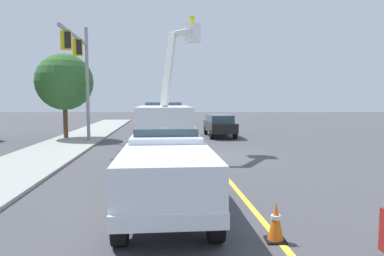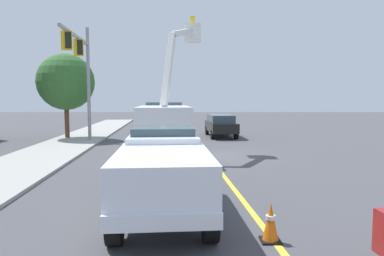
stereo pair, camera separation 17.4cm
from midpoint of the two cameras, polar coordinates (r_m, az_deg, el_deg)
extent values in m
plane|color=#47474C|center=(17.46, 2.49, -4.68)|extent=(120.00, 120.00, 0.00)
cube|color=#9E9E99|center=(18.31, -24.28, -4.47)|extent=(60.10, 8.29, 0.12)
cube|color=yellow|center=(17.46, 2.49, -4.67)|extent=(49.86, 4.08, 0.01)
cube|color=white|center=(18.12, -4.96, -1.47)|extent=(8.37, 3.14, 0.36)
cube|color=white|center=(20.67, -5.00, 1.44)|extent=(2.80, 2.55, 1.60)
cube|color=#384C56|center=(20.84, -5.01, 3.39)|extent=(1.96, 2.23, 0.64)
cube|color=white|center=(17.07, -4.97, 0.57)|extent=(5.43, 2.90, 1.80)
cube|color=white|center=(16.11, -4.24, 9.69)|extent=(1.37, 0.71, 3.45)
cube|color=white|center=(18.22, -1.75, 15.59)|extent=(2.89, 1.24, 0.99)
cube|color=white|center=(19.60, -0.22, 15.44)|extent=(0.90, 0.90, 0.90)
cube|color=yellow|center=(19.72, -0.22, 17.15)|extent=(0.36, 0.24, 0.60)
cylinder|color=black|center=(21.04, -8.04, -1.67)|extent=(1.06, 0.42, 1.04)
cylinder|color=black|center=(21.05, -1.91, -1.63)|extent=(1.06, 0.42, 1.04)
cylinder|color=black|center=(16.74, -8.80, -3.34)|extent=(1.06, 0.42, 1.04)
cylinder|color=black|center=(16.74, -1.08, -3.28)|extent=(1.06, 0.42, 1.04)
cylinder|color=black|center=(15.44, -9.11, -4.03)|extent=(1.06, 0.42, 1.04)
cylinder|color=black|center=(15.45, -0.74, -3.96)|extent=(1.06, 0.42, 1.04)
cube|color=white|center=(8.78, -4.78, -9.20)|extent=(5.75, 2.53, 0.30)
cube|color=white|center=(9.88, -4.85, -4.37)|extent=(2.16, 2.08, 1.10)
cube|color=#384C56|center=(10.01, -4.87, -1.48)|extent=(1.48, 1.86, 0.56)
cube|color=white|center=(7.71, -4.76, -8.12)|extent=(3.51, 2.36, 1.10)
cylinder|color=black|center=(10.70, -9.95, -8.53)|extent=(0.86, 0.36, 0.84)
cylinder|color=black|center=(10.70, 0.29, -8.45)|extent=(0.86, 0.36, 0.84)
cylinder|color=black|center=(7.17, -12.53, -15.32)|extent=(0.86, 0.36, 0.84)
cylinder|color=black|center=(7.18, 3.17, -15.18)|extent=(0.86, 0.36, 0.84)
cube|color=black|center=(26.38, 4.41, 0.25)|extent=(4.93, 2.27, 0.70)
cube|color=#384C56|center=(26.49, 4.36, 1.57)|extent=(3.58, 1.94, 0.60)
cylinder|color=black|center=(24.98, 6.96, -1.06)|extent=(0.70, 0.29, 0.68)
cylinder|color=black|center=(24.68, 3.07, -1.10)|extent=(0.70, 0.29, 0.68)
cylinder|color=black|center=(28.17, 5.57, -0.39)|extent=(0.70, 0.29, 0.68)
cylinder|color=black|center=(27.90, 2.12, -0.42)|extent=(0.70, 0.29, 0.68)
cube|color=black|center=(7.50, 12.99, -17.66)|extent=(0.40, 0.40, 0.04)
cone|color=orange|center=(7.36, 13.05, -14.78)|extent=(0.32, 0.32, 0.76)
cylinder|color=white|center=(7.34, 13.06, -14.21)|extent=(0.20, 0.20, 0.08)
cube|color=black|center=(22.64, -0.65, -2.44)|extent=(0.40, 0.40, 0.04)
cone|color=orange|center=(22.60, -0.66, -1.50)|extent=(0.32, 0.32, 0.71)
cylinder|color=white|center=(22.59, -0.66, -1.32)|extent=(0.20, 0.20, 0.08)
cylinder|color=gray|center=(24.24, -17.16, 6.80)|extent=(0.22, 0.22, 7.62)
cube|color=gray|center=(21.50, -19.11, 14.23)|extent=(6.20, 0.65, 0.16)
cube|color=gold|center=(22.01, -18.67, 12.57)|extent=(0.16, 0.57, 1.00)
cube|color=black|center=(21.99, -18.42, 12.58)|extent=(0.22, 0.33, 0.84)
cube|color=gold|center=(19.63, -20.42, 13.50)|extent=(0.16, 0.57, 1.00)
cube|color=black|center=(19.60, -20.13, 13.52)|extent=(0.22, 0.33, 0.84)
cylinder|color=brown|center=(26.27, -20.43, 1.17)|extent=(0.32, 0.32, 2.70)
sphere|color=#33662D|center=(26.25, -20.60, 7.18)|extent=(4.01, 4.01, 4.01)
camera|label=1|loc=(0.09, -90.28, -0.02)|focal=32.14mm
camera|label=2|loc=(0.09, 89.72, 0.02)|focal=32.14mm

